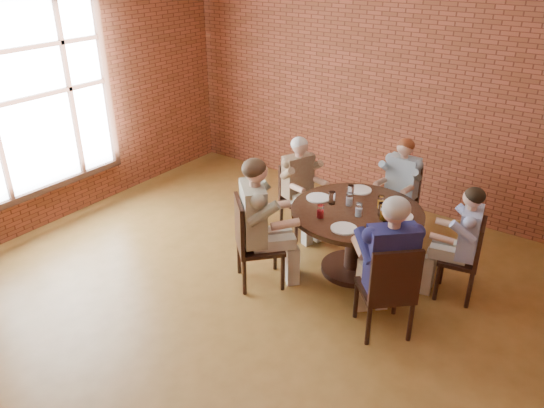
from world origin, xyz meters
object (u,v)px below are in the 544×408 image
Objects in this scene: diner_c at (300,188)px; diner_d at (260,223)px; diner_b at (399,189)px; chair_e at (389,288)px; diner_a at (461,244)px; chair_b at (401,197)px; dining_table at (356,229)px; chair_d at (251,239)px; smartphone at (387,225)px; diner_e at (388,266)px; chair_a at (467,257)px; chair_c at (297,196)px.

diner_c is 0.88× the size of diner_d.
diner_b is 1.28× the size of chair_e.
diner_a is at bearing -151.09° from chair_e.
diner_a is at bearing -39.59° from chair_b.
chair_b reaches higher than dining_table.
diner_d is (0.07, 0.07, 0.18)m from chair_d.
chair_d is 6.44× the size of smartphone.
dining_table is 1.05m from diner_d.
diner_d reaches higher than diner_a.
chair_a is at bearing -159.05° from diner_e.
smartphone is (1.40, -0.53, 0.27)m from chair_c.
diner_d is at bearing -72.81° from chair_a.
dining_table is 0.47m from smartphone.
chair_e is (0.69, -1.88, 0.04)m from chair_b.
chair_c is 0.63× the size of diner_d.
diner_b is 1.23m from chair_c.
diner_c is 1.28× the size of chair_e.
smartphone is (0.35, -1.16, 0.14)m from diner_b.
chair_a is 1.06m from chair_e.
chair_b is at bearing -69.77° from chair_d.
smartphone is (-0.28, 0.58, 0.06)m from diner_e.
chair_a is at bearing -108.15° from chair_d.
diner_b is 0.89× the size of diner_e.
diner_c is 1.43m from smartphone.
diner_d reaches higher than dining_table.
dining_table is at bearing -90.00° from diner_e.
dining_table is 1.57× the size of chair_c.
chair_b reaches higher than smartphone.
chair_e is 6.37× the size of smartphone.
dining_table is at bearing -90.00° from chair_d.
chair_c is at bearing -77.30° from chair_e.
diner_b is at bearing -139.94° from diner_a.
diner_b reaches higher than dining_table.
diner_c reaches higher than chair_e.
diner_c is at bearing 138.25° from smartphone.
chair_a is 1.39m from chair_b.
smartphone is at bearing -89.36° from diner_c.
diner_e reaches higher than chair_c.
diner_a reaches higher than chair_b.
smartphone is at bearing -107.41° from diner_e.
chair_c is at bearing -146.69° from diner_b.
chair_b is 1.00× the size of chair_c.
chair_a is 0.15m from diner_a.
diner_c is 1.15m from diner_d.
diner_a is 2.00m from diner_d.
chair_d reaches higher than chair_c.
chair_a is 2.07m from diner_c.
diner_a is 1.36m from chair_b.
chair_e is (0.74, -0.78, -0.01)m from dining_table.
diner_d is at bearing -171.88° from smartphone.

